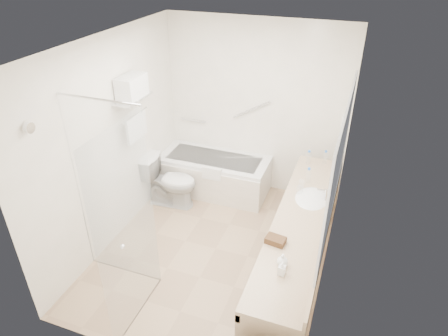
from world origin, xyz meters
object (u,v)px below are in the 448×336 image
(vanity_counter, at_px, (300,234))
(water_bottle_left, at_px, (325,157))
(toilet, at_px, (171,181))
(amenity_basket, at_px, (276,240))
(bathtub, at_px, (214,174))

(vanity_counter, distance_m, water_bottle_left, 1.28)
(toilet, relative_size, water_bottle_left, 4.16)
(toilet, distance_m, water_bottle_left, 2.14)
(amenity_basket, xyz_separation_m, water_bottle_left, (0.23, 1.71, 0.05))
(bathtub, xyz_separation_m, toilet, (-0.45, -0.54, 0.09))
(water_bottle_left, bearing_deg, bathtub, 174.95)
(bathtub, relative_size, amenity_basket, 8.68)
(amenity_basket, distance_m, water_bottle_left, 1.73)
(bathtub, xyz_separation_m, vanity_counter, (1.52, -1.39, 0.36))
(toilet, bearing_deg, water_bottle_left, -83.39)
(vanity_counter, height_order, amenity_basket, vanity_counter)
(toilet, height_order, water_bottle_left, water_bottle_left)
(vanity_counter, height_order, toilet, vanity_counter)
(amenity_basket, bearing_deg, vanity_counter, 69.48)
(bathtub, xyz_separation_m, water_bottle_left, (1.58, -0.14, 0.66))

